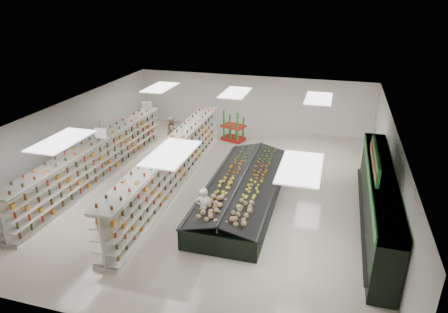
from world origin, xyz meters
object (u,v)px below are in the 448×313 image
(shopper_main, at_px, (204,209))
(shopper_background, at_px, (173,131))
(soda_endcap, at_px, (234,127))
(gondola_center, at_px, (172,167))
(produce_island, at_px, (243,189))
(gondola_left, at_px, (97,162))

(shopper_main, bearing_deg, shopper_background, -75.72)
(soda_endcap, xyz_separation_m, shopper_background, (-2.98, -1.57, 0.02))
(gondola_center, distance_m, soda_endcap, 6.27)
(produce_island, relative_size, soda_endcap, 4.83)
(gondola_center, distance_m, shopper_background, 4.99)
(gondola_left, distance_m, shopper_background, 5.07)
(soda_endcap, bearing_deg, gondola_center, -99.83)
(soda_endcap, relative_size, shopper_background, 1.01)
(gondola_left, xyz_separation_m, shopper_background, (1.56, 4.82, -0.06))
(gondola_left, xyz_separation_m, soda_endcap, (4.53, 6.39, -0.08))
(gondola_left, bearing_deg, shopper_background, 73.23)
(gondola_left, xyz_separation_m, produce_island, (6.65, -0.11, -0.33))
(shopper_background, bearing_deg, soda_endcap, -63.17)
(gondola_left, relative_size, shopper_background, 6.80)
(gondola_left, distance_m, soda_endcap, 7.84)
(soda_endcap, distance_m, shopper_background, 3.37)
(gondola_center, xyz_separation_m, shopper_main, (2.34, -2.75, -0.08))
(produce_island, distance_m, shopper_background, 7.09)
(shopper_main, bearing_deg, soda_endcap, -97.64)
(shopper_background, bearing_deg, produce_island, -135.05)
(gondola_center, bearing_deg, gondola_left, -178.39)
(gondola_left, xyz_separation_m, gondola_center, (3.46, 0.21, 0.06))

